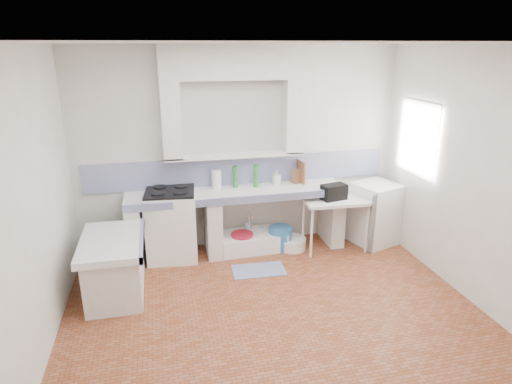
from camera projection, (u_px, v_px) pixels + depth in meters
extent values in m
plane|color=brown|center=(277.00, 318.00, 4.70)|extent=(4.50, 4.50, 0.00)
plane|color=white|center=(282.00, 43.00, 3.81)|extent=(4.50, 4.50, 0.00)
plane|color=silver|center=(240.00, 149.00, 6.10)|extent=(4.50, 0.00, 4.50)
plane|color=silver|center=(377.00, 310.00, 2.41)|extent=(4.50, 0.00, 4.50)
plane|color=silver|center=(28.00, 214.00, 3.78)|extent=(0.00, 4.50, 4.50)
plane|color=silver|center=(479.00, 180.00, 4.73)|extent=(0.00, 4.50, 4.50)
cube|color=silver|center=(233.00, 62.00, 5.59)|extent=(1.90, 0.25, 0.45)
cube|color=#341D10|center=(430.00, 139.00, 5.81)|extent=(0.35, 0.86, 1.06)
cube|color=white|center=(424.00, 110.00, 5.66)|extent=(0.01, 0.84, 0.24)
cube|color=white|center=(237.00, 193.00, 5.98)|extent=(3.00, 0.60, 0.08)
cube|color=navy|center=(241.00, 200.00, 5.72)|extent=(3.00, 0.04, 0.10)
cube|color=silver|center=(135.00, 233.00, 5.82)|extent=(0.20, 0.55, 0.82)
cube|color=silver|center=(213.00, 226.00, 6.05)|extent=(0.20, 0.55, 0.82)
cube|color=silver|center=(332.00, 215.00, 6.41)|extent=(0.20, 0.55, 0.82)
cube|color=white|center=(112.00, 242.00, 4.96)|extent=(0.70, 1.10, 0.08)
cube|color=silver|center=(115.00, 270.00, 5.07)|extent=(0.60, 1.00, 0.62)
cube|color=navy|center=(142.00, 239.00, 5.03)|extent=(0.04, 1.10, 0.10)
cube|color=navy|center=(240.00, 170.00, 6.18)|extent=(4.27, 0.03, 0.40)
cube|color=white|center=(172.00, 225.00, 5.93)|extent=(0.72, 0.70, 0.93)
cube|color=white|center=(252.00, 242.00, 6.26)|extent=(0.95, 0.55, 0.22)
cube|color=white|center=(335.00, 224.00, 6.19)|extent=(0.92, 0.54, 0.04)
cube|color=white|center=(375.00, 213.00, 6.39)|extent=(0.73, 0.73, 0.89)
cylinder|color=#AC162B|center=(242.00, 243.00, 6.14)|extent=(0.37, 0.37, 0.29)
cylinder|color=#C25023|center=(260.00, 242.00, 6.24)|extent=(0.28, 0.28, 0.24)
cylinder|color=#3071B1|center=(280.00, 238.00, 6.26)|extent=(0.35, 0.35, 0.32)
cylinder|color=white|center=(292.00, 243.00, 6.29)|extent=(0.50, 0.50, 0.16)
cylinder|color=silver|center=(248.00, 234.00, 6.36)|extent=(0.11, 0.11, 0.34)
cylinder|color=silver|center=(261.00, 235.00, 6.43)|extent=(0.08, 0.08, 0.26)
cube|color=black|center=(334.00, 192.00, 6.03)|extent=(0.37, 0.26, 0.21)
cylinder|color=#296F2C|center=(235.00, 177.00, 6.05)|extent=(0.08, 0.08, 0.30)
cylinder|color=#296F2C|center=(256.00, 176.00, 6.07)|extent=(0.08, 0.08, 0.31)
cube|color=#905F39|center=(296.00, 176.00, 6.25)|extent=(0.13, 0.12, 0.20)
cube|color=#905F39|center=(301.00, 172.00, 6.25)|extent=(0.06, 0.24, 0.32)
cylinder|color=white|center=(216.00, 179.00, 6.00)|extent=(0.14, 0.14, 0.26)
imported|color=white|center=(276.00, 177.00, 6.19)|extent=(0.11, 0.12, 0.21)
cube|color=navy|center=(259.00, 270.00, 5.68)|extent=(0.69, 0.41, 0.01)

